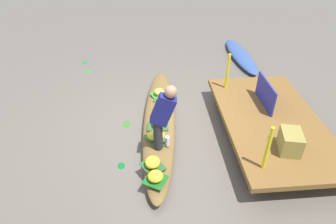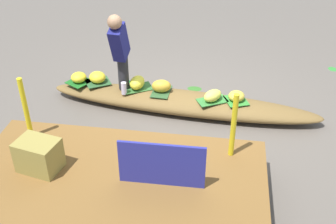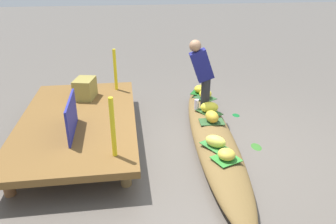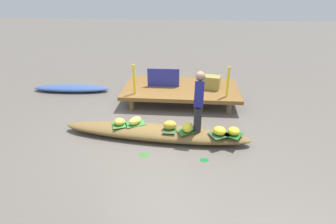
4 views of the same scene
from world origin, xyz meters
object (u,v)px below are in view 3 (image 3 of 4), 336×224
at_px(banana_bunch_3, 216,141).
at_px(market_banner, 71,116).
at_px(banana_bunch_1, 200,89).
at_px(banana_bunch_5, 227,154).
at_px(water_bottle, 197,104).
at_px(vendor_boat, 213,139).
at_px(vendor_person, 202,71).
at_px(banana_bunch_4, 212,117).
at_px(produce_crate, 85,88).
at_px(banana_bunch_0, 209,107).
at_px(banana_bunch_2, 205,94).

height_order(banana_bunch_3, market_banner, market_banner).
bearing_deg(banana_bunch_1, banana_bunch_5, 175.10).
xyz_separation_m(banana_bunch_3, water_bottle, (1.31, -0.01, 0.01)).
xyz_separation_m(vendor_boat, vendor_person, (0.91, 0.01, 0.83)).
bearing_deg(banana_bunch_4, produce_crate, 64.74).
height_order(banana_bunch_1, banana_bunch_5, banana_bunch_1).
distance_m(vendor_person, market_banner, 2.31).
distance_m(vendor_boat, banana_bunch_1, 1.66).
bearing_deg(banana_bunch_0, market_banner, 108.39).
distance_m(banana_bunch_1, market_banner, 2.83).
bearing_deg(banana_bunch_1, water_bottle, 162.28).
relative_size(vendor_boat, water_bottle, 21.88).
relative_size(banana_bunch_4, water_bottle, 1.53).
distance_m(banana_bunch_0, banana_bunch_4, 0.38).
distance_m(vendor_person, produce_crate, 2.11).
xyz_separation_m(banana_bunch_2, banana_bunch_4, (-1.03, 0.14, 0.01)).
distance_m(market_banner, produce_crate, 1.35).
height_order(banana_bunch_0, water_bottle, banana_bunch_0).
distance_m(banana_bunch_3, banana_bunch_5, 0.35).
distance_m(banana_bunch_4, vendor_person, 0.84).
bearing_deg(market_banner, banana_bunch_1, -54.26).
bearing_deg(banana_bunch_4, banana_bunch_3, 168.83).
height_order(banana_bunch_3, vendor_person, vendor_person).
xyz_separation_m(vendor_person, water_bottle, (-0.04, 0.08, -0.61)).
relative_size(banana_bunch_0, banana_bunch_3, 1.02).
relative_size(water_bottle, market_banner, 0.21).
bearing_deg(banana_bunch_0, banana_bunch_1, -3.47).
height_order(banana_bunch_0, produce_crate, produce_crate).
bearing_deg(vendor_person, vendor_boat, -179.39).
bearing_deg(water_bottle, banana_bunch_4, -165.65).
bearing_deg(banana_bunch_3, banana_bunch_0, -10.19).
bearing_deg(produce_crate, banana_bunch_4, -115.26).
bearing_deg(banana_bunch_4, market_banner, 99.35).
relative_size(vendor_boat, banana_bunch_3, 13.41).
relative_size(banana_bunch_5, market_banner, 0.27).
xyz_separation_m(banana_bunch_2, market_banner, (-1.38, 2.29, 0.32)).
xyz_separation_m(banana_bunch_1, banana_bunch_4, (-1.32, 0.11, 0.02)).
xyz_separation_m(vendor_boat, banana_bunch_0, (0.70, -0.10, 0.23)).
xyz_separation_m(banana_bunch_1, vendor_person, (-0.74, 0.17, 0.62)).
xyz_separation_m(market_banner, produce_crate, (1.34, -0.05, -0.08)).
xyz_separation_m(banana_bunch_5, vendor_person, (1.70, -0.04, 0.62)).
xyz_separation_m(banana_bunch_1, market_banner, (-1.67, 2.26, 0.32)).
bearing_deg(banana_bunch_3, banana_bunch_2, -9.32).
xyz_separation_m(banana_bunch_3, vendor_person, (1.36, -0.09, 0.61)).
height_order(banana_bunch_1, banana_bunch_4, banana_bunch_4).
distance_m(banana_bunch_1, banana_bunch_4, 1.33).
xyz_separation_m(vendor_boat, water_bottle, (0.86, 0.09, 0.22)).
distance_m(banana_bunch_0, banana_bunch_3, 1.17).
xyz_separation_m(banana_bunch_5, produce_crate, (2.10, 2.00, 0.25)).
distance_m(vendor_boat, banana_bunch_2, 1.38).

